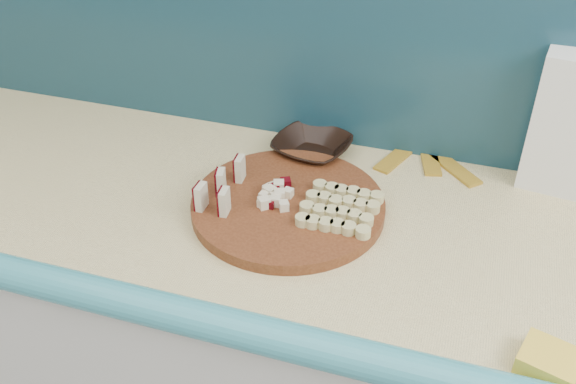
{
  "coord_description": "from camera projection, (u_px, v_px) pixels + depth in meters",
  "views": [
    {
      "loc": [
        0.53,
        0.59,
        1.64
      ],
      "look_at": [
        0.24,
        1.51,
        0.95
      ],
      "focal_mm": 40.0,
      "sensor_mm": 36.0,
      "label": 1
    }
  ],
  "objects": [
    {
      "name": "sponge",
      "position": [
        557.0,
        365.0,
        0.89
      ],
      "size": [
        0.12,
        0.1,
        0.03
      ],
      "primitive_type": "cube",
      "rotation": [
        0.0,
        0.0,
        -0.29
      ],
      "color": "yellow",
      "rests_on": "kitchen_counter"
    },
    {
      "name": "banana_peel",
      "position": [
        426.0,
        158.0,
        1.35
      ],
      "size": [
        0.22,
        0.18,
        0.01
      ],
      "rotation": [
        0.0,
        0.0,
        0.08
      ],
      "color": "gold",
      "rests_on": "kitchen_counter"
    },
    {
      "name": "banana_slices",
      "position": [
        340.0,
        208.0,
        1.16
      ],
      "size": [
        0.14,
        0.14,
        0.02
      ],
      "color": "#CBC07C",
      "rests_on": "cutting_board"
    },
    {
      "name": "brown_bowl",
      "position": [
        312.0,
        148.0,
        1.35
      ],
      "size": [
        0.19,
        0.19,
        0.04
      ],
      "primitive_type": "imported",
      "rotation": [
        0.0,
        0.0,
        -0.23
      ],
      "color": "black",
      "rests_on": "kitchen_counter"
    },
    {
      "name": "backsplash",
      "position": [
        265.0,
        22.0,
        1.32
      ],
      "size": [
        2.2,
        0.02,
        0.5
      ],
      "primitive_type": "cube",
      "color": "teal",
      "rests_on": "kitchen_counter"
    },
    {
      "name": "apple_wedges",
      "position": [
        221.0,
        187.0,
        1.19
      ],
      "size": [
        0.06,
        0.14,
        0.05
      ],
      "color": "beige",
      "rests_on": "cutting_board"
    },
    {
      "name": "cutting_board",
      "position": [
        288.0,
        206.0,
        1.2
      ],
      "size": [
        0.37,
        0.37,
        0.02
      ],
      "primitive_type": "cylinder",
      "rotation": [
        0.0,
        0.0,
        -0.03
      ],
      "color": "#45200E",
      "rests_on": "kitchen_counter"
    },
    {
      "name": "apple_chunks",
      "position": [
        277.0,
        194.0,
        1.2
      ],
      "size": [
        0.06,
        0.06,
        0.02
      ],
      "color": "#F5E8C4",
      "rests_on": "cutting_board"
    },
    {
      "name": "kitchen_counter",
      "position": [
        231.0,
        355.0,
        1.5
      ],
      "size": [
        2.2,
        0.63,
        0.91
      ],
      "color": "silver",
      "rests_on": "ground"
    }
  ]
}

